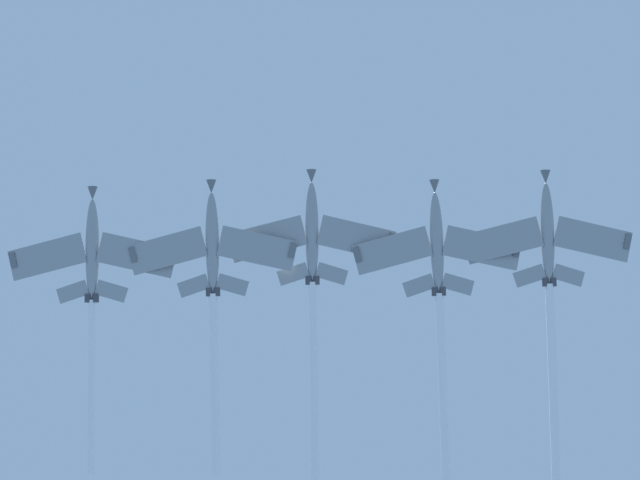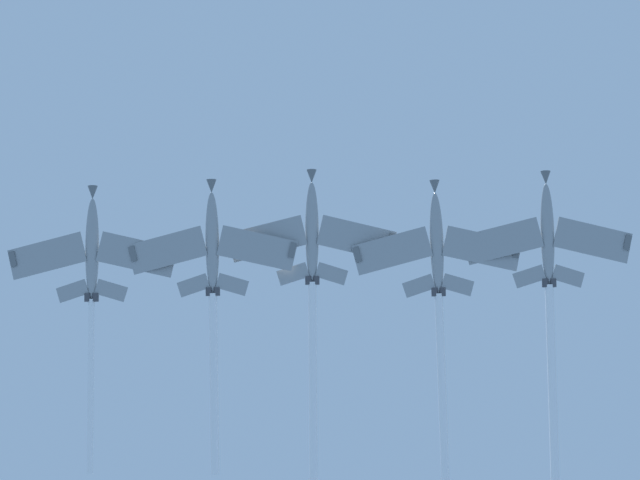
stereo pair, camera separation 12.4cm
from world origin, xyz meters
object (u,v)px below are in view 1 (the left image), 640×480
(jet_inner_left, at_px, (439,288))
(jet_centre, at_px, (312,282))
(jet_far_left, at_px, (549,283))
(jet_inner_right, at_px, (213,287))
(jet_far_right, at_px, (92,277))

(jet_inner_left, distance_m, jet_centre, 14.86)
(jet_far_left, distance_m, jet_inner_right, 39.44)
(jet_inner_left, xyz_separation_m, jet_far_right, (39.90, 8.51, 0.84))
(jet_far_right, bearing_deg, jet_far_left, -169.08)
(jet_inner_left, height_order, jet_centre, jet_centre)
(jet_far_left, height_order, jet_far_right, jet_far_right)
(jet_inner_right, bearing_deg, jet_far_left, -170.29)
(jet_centre, bearing_deg, jet_far_left, -170.10)
(jet_inner_right, distance_m, jet_far_right, 14.35)
(jet_inner_left, bearing_deg, jet_far_right, 12.04)
(jet_far_left, relative_size, jet_far_right, 1.08)
(jet_centre, bearing_deg, jet_inner_right, 9.27)
(jet_inner_left, bearing_deg, jet_far_left, -172.60)
(jet_far_right, bearing_deg, jet_centre, -167.99)
(jet_far_left, xyz_separation_m, jet_centre, (27.35, 4.77, 1.16))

